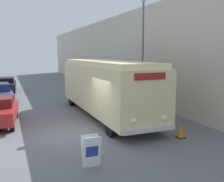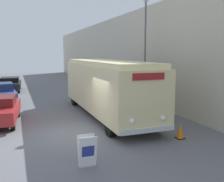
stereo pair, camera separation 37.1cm
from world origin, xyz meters
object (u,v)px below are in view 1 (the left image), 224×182
Objects in this scene: streetlamp at (143,39)px; traffic_cone at (181,131)px; parked_car_far at (5,84)px; vintage_bus at (105,85)px; sign_board at (91,152)px.

streetlamp reaches higher than traffic_cone.
traffic_cone is (7.18, -18.03, -0.38)m from parked_car_far.
vintage_bus reaches higher than traffic_cone.
sign_board is 0.14× the size of streetlamp.
traffic_cone is (4.54, 1.35, -0.18)m from sign_board.
parked_car_far is (-5.54, 12.90, -1.12)m from vintage_bus.
vintage_bus is 2.25× the size of parked_car_far.
sign_board reaches higher than traffic_cone.
vintage_bus is 15.67× the size of traffic_cone.
parked_car_far is 6.96× the size of traffic_cone.
parked_car_far is 19.41m from traffic_cone.
streetlamp is (3.05, 1.05, 2.81)m from vintage_bus.
streetlamp reaches higher than parked_car_far.
parked_car_far is (-8.60, 11.85, -3.94)m from streetlamp.
parked_car_far is at bearing 111.71° from traffic_cone.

